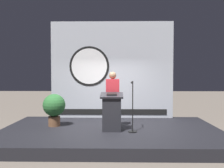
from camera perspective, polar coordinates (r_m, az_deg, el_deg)
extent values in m
plane|color=#6B6056|center=(7.61, -0.29, -12.26)|extent=(40.00, 40.00, 0.00)
cube|color=black|center=(7.57, -0.29, -11.16)|extent=(6.40, 4.00, 0.30)
cube|color=#B2B7C1|center=(9.21, -0.02, 3.22)|extent=(4.45, 0.10, 3.51)
cylinder|color=black|center=(9.21, -5.18, 4.04)|extent=(1.45, 0.02, 1.45)
cylinder|color=white|center=(9.21, -5.18, 4.04)|extent=(1.30, 0.02, 1.30)
cube|color=black|center=(9.26, -0.02, -6.33)|extent=(4.01, 0.02, 0.20)
cube|color=#26262B|center=(7.16, -0.06, -6.73)|extent=(0.52, 0.40, 0.98)
cube|color=#26262B|center=(7.09, -0.06, -2.59)|extent=(0.64, 0.50, 0.15)
cube|color=black|center=(7.07, -0.06, -2.24)|extent=(0.28, 0.20, 0.07)
cylinder|color=black|center=(7.64, 0.15, -6.63)|extent=(0.26, 0.26, 0.85)
cube|color=red|center=(7.56, 0.15, -1.16)|extent=(0.40, 0.24, 0.61)
sphere|color=#997051|center=(7.55, 0.15, 1.97)|extent=(0.22, 0.22, 0.22)
cylinder|color=black|center=(7.11, 4.69, -10.71)|extent=(0.24, 0.24, 0.02)
cylinder|color=black|center=(6.99, 4.71, -5.14)|extent=(0.03, 0.03, 1.42)
cylinder|color=black|center=(7.11, 4.63, 0.31)|extent=(0.02, 0.35, 0.02)
sphere|color=#262626|center=(7.29, 4.55, 0.36)|extent=(0.07, 0.07, 0.07)
cylinder|color=brown|center=(8.05, -12.97, -8.22)|extent=(0.36, 0.36, 0.30)
sphere|color=#2D6B33|center=(7.97, -13.00, -4.69)|extent=(0.69, 0.69, 0.69)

